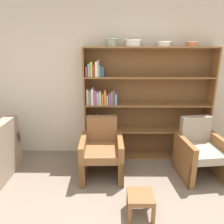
{
  "coord_description": "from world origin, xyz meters",
  "views": [
    {
      "loc": [
        -0.27,
        -1.47,
        2.01
      ],
      "look_at": [
        -0.3,
        1.86,
        0.95
      ],
      "focal_mm": 35.0,
      "sensor_mm": 36.0,
      "label": 1
    }
  ],
  "objects_px": {
    "bowl_terracotta": "(164,43)",
    "footstool": "(140,199)",
    "bowl_cream": "(192,44)",
    "armchair_leather": "(102,151)",
    "bookshelf": "(136,106)",
    "bowl_sage": "(133,43)",
    "armchair_cushioned": "(200,151)",
    "bowl_brass": "(111,42)"
  },
  "relations": [
    {
      "from": "bowl_cream",
      "to": "armchair_leather",
      "type": "bearing_deg",
      "value": -157.3
    },
    {
      "from": "footstool",
      "to": "armchair_leather",
      "type": "bearing_deg",
      "value": 119.89
    },
    {
      "from": "bowl_cream",
      "to": "armchair_cushioned",
      "type": "height_order",
      "value": "bowl_cream"
    },
    {
      "from": "armchair_cushioned",
      "to": "footstool",
      "type": "distance_m",
      "value": 1.36
    },
    {
      "from": "armchair_leather",
      "to": "armchair_cushioned",
      "type": "bearing_deg",
      "value": 178.15
    },
    {
      "from": "bowl_terracotta",
      "to": "bowl_cream",
      "type": "distance_m",
      "value": 0.44
    },
    {
      "from": "bowl_brass",
      "to": "bowl_cream",
      "type": "height_order",
      "value": "bowl_brass"
    },
    {
      "from": "bowl_cream",
      "to": "footstool",
      "type": "distance_m",
      "value": 2.48
    },
    {
      "from": "bowl_brass",
      "to": "armchair_leather",
      "type": "relative_size",
      "value": 0.2
    },
    {
      "from": "bowl_sage",
      "to": "bowl_cream",
      "type": "distance_m",
      "value": 0.94
    },
    {
      "from": "bookshelf",
      "to": "footstool",
      "type": "relative_size",
      "value": 6.93
    },
    {
      "from": "bookshelf",
      "to": "armchair_cushioned",
      "type": "bearing_deg",
      "value": -33.21
    },
    {
      "from": "bookshelf",
      "to": "armchair_cushioned",
      "type": "relative_size",
      "value": 2.43
    },
    {
      "from": "bowl_sage",
      "to": "armchair_leather",
      "type": "distance_m",
      "value": 1.78
    },
    {
      "from": "armchair_leather",
      "to": "bowl_sage",
      "type": "bearing_deg",
      "value": -131.13
    },
    {
      "from": "bowl_terracotta",
      "to": "footstool",
      "type": "xyz_separation_m",
      "value": [
        -0.48,
        -1.48,
        -1.77
      ]
    },
    {
      "from": "bookshelf",
      "to": "armchair_leather",
      "type": "distance_m",
      "value": 1.01
    },
    {
      "from": "bowl_brass",
      "to": "bowl_sage",
      "type": "xyz_separation_m",
      "value": [
        0.34,
        0.0,
        -0.01
      ]
    },
    {
      "from": "armchair_leather",
      "to": "bowl_cream",
      "type": "bearing_deg",
      "value": -159.14
    },
    {
      "from": "bookshelf",
      "to": "bowl_terracotta",
      "type": "relative_size",
      "value": 10.12
    },
    {
      "from": "bookshelf",
      "to": "armchair_leather",
      "type": "bearing_deg",
      "value": -133.07
    },
    {
      "from": "bowl_cream",
      "to": "footstool",
      "type": "height_order",
      "value": "bowl_cream"
    },
    {
      "from": "bookshelf",
      "to": "bowl_cream",
      "type": "distance_m",
      "value": 1.34
    },
    {
      "from": "bookshelf",
      "to": "bowl_brass",
      "type": "bearing_deg",
      "value": -176.88
    },
    {
      "from": "bowl_terracotta",
      "to": "bowl_cream",
      "type": "bearing_deg",
      "value": 0.0
    },
    {
      "from": "bowl_cream",
      "to": "armchair_cushioned",
      "type": "bearing_deg",
      "value": -80.34
    },
    {
      "from": "bowl_sage",
      "to": "footstool",
      "type": "distance_m",
      "value": 2.31
    },
    {
      "from": "bowl_sage",
      "to": "bowl_terracotta",
      "type": "height_order",
      "value": "bowl_sage"
    },
    {
      "from": "armchair_cushioned",
      "to": "bowl_brass",
      "type": "bearing_deg",
      "value": -30.32
    },
    {
      "from": "bowl_sage",
      "to": "armchair_leather",
      "type": "height_order",
      "value": "bowl_sage"
    },
    {
      "from": "bookshelf",
      "to": "bowl_cream",
      "type": "height_order",
      "value": "bowl_cream"
    },
    {
      "from": "bowl_brass",
      "to": "armchair_cushioned",
      "type": "height_order",
      "value": "bowl_brass"
    },
    {
      "from": "bookshelf",
      "to": "bowl_sage",
      "type": "distance_m",
      "value": 1.06
    },
    {
      "from": "armchair_leather",
      "to": "armchair_cushioned",
      "type": "height_order",
      "value": "same"
    },
    {
      "from": "footstool",
      "to": "bowl_sage",
      "type": "bearing_deg",
      "value": 90.72
    },
    {
      "from": "bowl_sage",
      "to": "footstool",
      "type": "xyz_separation_m",
      "value": [
        0.02,
        -1.48,
        -1.78
      ]
    },
    {
      "from": "bowl_brass",
      "to": "armchair_leather",
      "type": "bearing_deg",
      "value": -103.62
    },
    {
      "from": "bowl_brass",
      "to": "footstool",
      "type": "distance_m",
      "value": 2.35
    },
    {
      "from": "armchair_leather",
      "to": "footstool",
      "type": "relative_size",
      "value": 2.85
    },
    {
      "from": "bowl_terracotta",
      "to": "armchair_cushioned",
      "type": "relative_size",
      "value": 0.24
    },
    {
      "from": "bowl_cream",
      "to": "armchair_leather",
      "type": "relative_size",
      "value": 0.21
    },
    {
      "from": "bookshelf",
      "to": "bowl_brass",
      "type": "xyz_separation_m",
      "value": [
        -0.44,
        -0.02,
        1.07
      ]
    }
  ]
}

